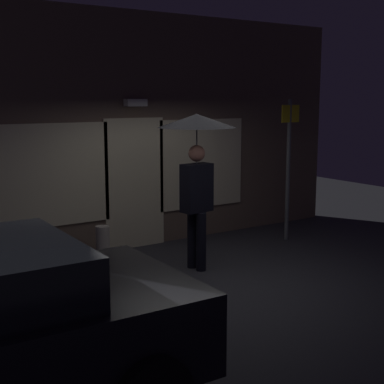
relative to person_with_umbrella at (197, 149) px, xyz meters
The scene contains 5 objects.
ground_plane 1.89m from the person_with_umbrella, 106.35° to the right, with size 18.00×18.00×0.00m, color #2D2D33.
building_facade 1.80m from the person_with_umbrella, 95.29° to the left, with size 8.74×0.48×3.94m.
person_with_umbrella is the anchor object (origin of this frame).
street_sign_post 2.43m from the person_with_umbrella, 13.16° to the left, with size 0.40×0.07×2.51m.
sidewalk_bollard 2.10m from the person_with_umbrella, 135.97° to the left, with size 0.21×0.21×0.60m, color #B2A899.
Camera 1 is at (-4.38, -6.10, 2.53)m, focal length 52.32 mm.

